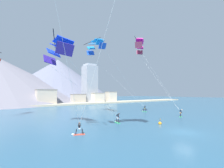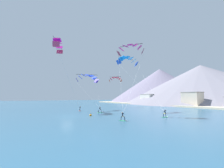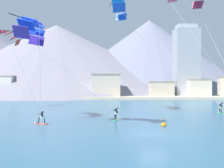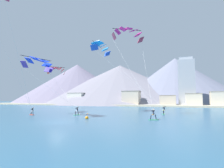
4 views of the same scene
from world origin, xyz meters
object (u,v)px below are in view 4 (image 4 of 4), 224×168
Objects in this scene: kitesurfer_near_lead at (32,113)px; kitesurfer_far_left at (164,111)px; kitesurfer_near_trail at (78,112)px; parafoil_kite_distant_high_outer at (56,70)px; parafoil_kite_near_trail at (39,63)px; race_marker_buoy at (87,118)px; parafoil_kite_mid_center at (128,33)px; kitesurfer_mid_center at (155,116)px; parafoil_kite_far_left at (101,47)px.

kitesurfer_near_lead is 0.98× the size of kitesurfer_far_left.
parafoil_kite_distant_high_outer reaches higher than kitesurfer_near_trail.
parafoil_kite_near_trail is 20.11m from race_marker_buoy.
parafoil_kite_mid_center is (-6.54, -4.71, 16.50)m from kitesurfer_far_left.
kitesurfer_mid_center is 0.15× the size of parafoil_kite_near_trail.
kitesurfer_far_left is at bearing 24.17° from kitesurfer_near_lead.
kitesurfer_far_left is (0.56, 11.25, 0.01)m from kitesurfer_mid_center.
kitesurfer_mid_center is at bearing -39.73° from parafoil_kite_far_left.
kitesurfer_mid_center is (15.80, -3.06, 0.00)m from kitesurfer_near_trail.
kitesurfer_near_lead is at bearing -62.43° from parafoil_kite_distant_high_outer.
kitesurfer_near_lead is at bearing -62.20° from parafoil_kite_near_trail.
parafoil_kite_mid_center reaches higher than parafoil_kite_distant_high_outer.
kitesurfer_near_trail is 1.00× the size of kitesurfer_far_left.
kitesurfer_mid_center is 28.76m from parafoil_kite_near_trail.
kitesurfer_near_trail reaches higher than kitesurfer_near_lead.
parafoil_kite_mid_center is at bearing 132.39° from kitesurfer_mid_center.
parafoil_kite_far_left is (-15.01, 12.48, 16.17)m from kitesurfer_mid_center.
kitesurfer_near_trail reaches higher than race_marker_buoy.
parafoil_kite_near_trail is at bearing 117.80° from kitesurfer_near_lead.
kitesurfer_near_lead is at bearing -179.76° from kitesurfer_mid_center.
parafoil_kite_far_left is at bearing -22.16° from parafoil_kite_distant_high_outer.
parafoil_kite_distant_high_outer is (-29.73, 14.36, -3.81)m from parafoil_kite_mid_center.
parafoil_kite_far_left reaches higher than parafoil_kite_distant_high_outer.
parafoil_kite_distant_high_outer is (-10.97, 21.01, 12.82)m from kitesurfer_near_lead.
parafoil_kite_near_trail is at bearing -179.74° from kitesurfer_near_trail.
kitesurfer_far_left is 18.36m from parafoil_kite_mid_center.
kitesurfer_far_left is at bearing 87.14° from kitesurfer_mid_center.
kitesurfer_far_left reaches higher than kitesurfer_near_lead.
kitesurfer_near_trail is at bearing 19.49° from kitesurfer_near_lead.
kitesurfer_near_lead is 11.71m from parafoil_kite_near_trail.
kitesurfer_mid_center is at bearing -47.61° from parafoil_kite_mid_center.
kitesurfer_mid_center is 1.00× the size of kitesurfer_far_left.
kitesurfer_mid_center is 0.11× the size of parafoil_kite_mid_center.
race_marker_buoy is at bearing -42.82° from parafoil_kite_distant_high_outer.
kitesurfer_near_trail is at bearing 0.26° from parafoil_kite_near_trail.
parafoil_kite_mid_center reaches higher than parafoil_kite_far_left.
parafoil_kite_distant_high_outer is (-19.91, 17.84, 12.69)m from kitesurfer_near_trail.
race_marker_buoy is at bearing -46.33° from kitesurfer_near_trail.
kitesurfer_near_trail is 7.37m from race_marker_buoy.
parafoil_kite_far_left is (9.73, 12.58, 16.31)m from kitesurfer_near_lead.
parafoil_kite_distant_high_outer is (-20.69, 8.43, -3.49)m from parafoil_kite_far_left.
parafoil_kite_mid_center reaches higher than race_marker_buoy.
parafoil_kite_distant_high_outer reaches higher than kitesurfer_far_left.
kitesurfer_far_left is 22.48m from parafoil_kite_far_left.
parafoil_kite_distant_high_outer is at bearing 154.22° from parafoil_kite_mid_center.
kitesurfer_near_trail is 0.11× the size of parafoil_kite_mid_center.
parafoil_kite_near_trail is 21.42m from parafoil_kite_mid_center.
parafoil_kite_far_left is (0.78, 9.41, 16.18)m from kitesurfer_near_trail.
kitesurfer_mid_center is at bearing -92.86° from kitesurfer_far_left.
parafoil_kite_mid_center is at bearing -25.78° from parafoil_kite_distant_high_outer.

